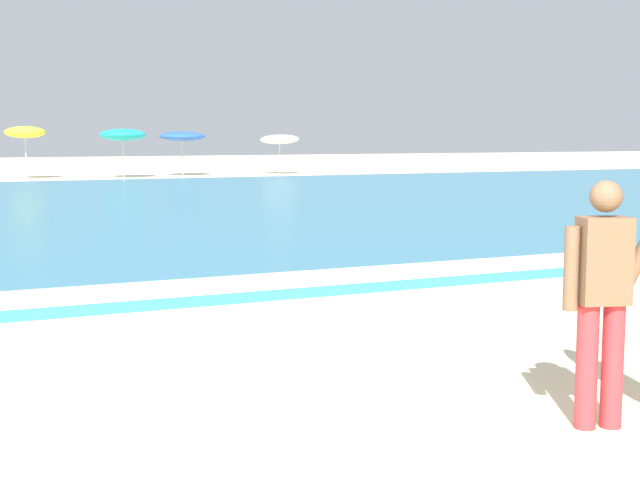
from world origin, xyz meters
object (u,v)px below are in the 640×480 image
object	(u,v)px
beach_umbrella_5	(182,136)
beach_umbrella_6	(280,139)
beach_umbrella_3	(25,132)
beach_umbrella_4	(123,135)
surfer_with_board	(634,282)

from	to	relation	value
beach_umbrella_5	beach_umbrella_6	size ratio (longest dim) A/B	1.10
beach_umbrella_3	beach_umbrella_5	bearing A→B (deg)	1.35
beach_umbrella_3	beach_umbrella_4	size ratio (longest dim) A/B	1.05
surfer_with_board	beach_umbrella_6	bearing A→B (deg)	71.73
beach_umbrella_3	beach_umbrella_6	bearing A→B (deg)	-1.12
beach_umbrella_6	beach_umbrella_3	bearing A→B (deg)	178.88
beach_umbrella_3	beach_umbrella_5	size ratio (longest dim) A/B	1.06
beach_umbrella_5	beach_umbrella_3	bearing A→B (deg)	-178.65
surfer_with_board	beach_umbrella_5	world-z (taller)	beach_umbrella_5
surfer_with_board	beach_umbrella_3	bearing A→B (deg)	89.87
surfer_with_board	beach_umbrella_5	distance (m)	39.22
surfer_with_board	beach_umbrella_3	size ratio (longest dim) A/B	0.96
surfer_with_board	beach_umbrella_5	xyz separation A→B (m)	(7.53, 38.48, 0.93)
beach_umbrella_4	beach_umbrella_6	xyz separation A→B (m)	(8.18, 0.57, -0.23)
beach_umbrella_5	beach_umbrella_6	bearing A→B (deg)	-4.78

